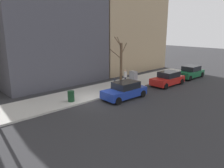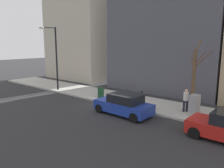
% 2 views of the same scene
% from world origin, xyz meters
% --- Properties ---
extents(ground_plane, '(120.00, 120.00, 0.00)m').
position_xyz_m(ground_plane, '(0.00, 0.00, 0.00)').
color(ground_plane, '#2B2B2D').
extents(sidewalk, '(4.00, 36.00, 0.15)m').
position_xyz_m(sidewalk, '(2.00, 0.00, 0.07)').
color(sidewalk, '#B2AFA8').
rests_on(sidewalk, ground).
extents(parked_car_green, '(1.92, 4.20, 1.52)m').
position_xyz_m(parked_car_green, '(-1.12, -14.62, 0.74)').
color(parked_car_green, '#196038').
rests_on(parked_car_green, ground).
extents(parked_car_red, '(1.97, 4.22, 1.52)m').
position_xyz_m(parked_car_red, '(-1.26, -9.32, 0.74)').
color(parked_car_red, red).
rests_on(parked_car_red, ground).
extents(parked_car_blue, '(2.01, 4.24, 1.52)m').
position_xyz_m(parked_car_blue, '(-1.27, -2.44, 0.74)').
color(parked_car_blue, '#1E389E').
rests_on(parked_car_blue, ground).
extents(parking_meter, '(0.14, 0.10, 1.35)m').
position_xyz_m(parking_meter, '(0.45, -2.82, 0.98)').
color(parking_meter, slate).
rests_on(parking_meter, sidewalk).
extents(utility_box, '(0.83, 0.61, 1.43)m').
position_xyz_m(utility_box, '(1.30, -6.48, 0.85)').
color(utility_box, '#A8A399').
rests_on(utility_box, sidewalk).
extents(bare_tree, '(1.30, 1.85, 5.09)m').
position_xyz_m(bare_tree, '(2.65, -5.87, 2.58)').
color(bare_tree, brown).
rests_on(bare_tree, sidewalk).
extents(trash_bin, '(0.56, 0.56, 0.90)m').
position_xyz_m(trash_bin, '(0.90, 1.79, 0.60)').
color(trash_bin, '#14381E').
rests_on(trash_bin, sidewalk).
extents(pedestrian_near_meter, '(0.36, 0.36, 1.66)m').
position_xyz_m(pedestrian_near_meter, '(1.76, -5.69, 1.09)').
color(pedestrian_near_meter, '#1E1E2D').
rests_on(pedestrian_near_meter, sidewalk).
extents(office_block_center, '(11.77, 11.77, 15.43)m').
position_xyz_m(office_block_center, '(11.39, -0.83, 7.71)').
color(office_block_center, '#4C4C56').
rests_on(office_block_center, ground).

